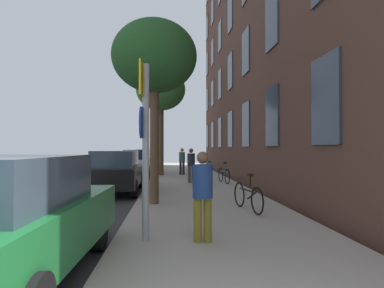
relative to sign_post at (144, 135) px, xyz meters
name	(u,v)px	position (x,y,z in m)	size (l,w,h in m)	color
ground_plane	(121,183)	(-1.96, 10.53, -1.95)	(41.80, 41.80, 0.00)	#332D28
road_asphalt	(79,183)	(-4.06, 10.53, -1.95)	(7.00, 38.00, 0.01)	#2D2D30
sidewalk	(191,181)	(1.54, 10.53, -1.89)	(4.20, 38.00, 0.12)	#9E9389
building_facade	(242,11)	(4.13, 10.03, 6.72)	(0.56, 27.00, 17.30)	#513328
sign_post	(144,135)	(0.00, 0.00, 0.00)	(0.16, 0.60, 3.11)	gray
traffic_light	(158,138)	(-0.25, 14.73, 0.44)	(0.43, 0.24, 3.31)	black
tree_near	(155,58)	(0.01, 3.66, 2.42)	(2.48, 2.48, 5.35)	brown
tree_far	(161,91)	(-0.06, 13.43, 3.25)	(2.96, 2.96, 6.41)	brown
bicycle_0	(248,196)	(2.46, 2.42, -1.45)	(0.48, 1.75, 0.96)	black
bicycle_1	(224,175)	(2.99, 8.93, -1.45)	(0.42, 1.66, 0.97)	black
bicycle_2	(209,172)	(2.50, 10.45, -1.45)	(0.42, 1.69, 0.97)	black
pedestrian_0	(203,190)	(1.01, -0.19, -0.95)	(0.46, 0.46, 1.55)	olive
pedestrian_1	(191,163)	(1.47, 9.09, -0.92)	(0.43, 0.43, 1.60)	#4C4742
pedestrian_2	(182,160)	(1.23, 13.60, -0.91)	(0.46, 0.46, 1.61)	#26262D
car_0	(3,220)	(-1.61, -1.53, -1.11)	(2.04, 4.11, 1.62)	#19662D
car_1	(117,171)	(-1.59, 6.80, -1.11)	(1.83, 4.38, 1.62)	black
car_2	(137,162)	(-1.61, 15.13, -1.11)	(1.81, 4.43, 1.62)	silver
car_3	(147,158)	(-1.60, 23.47, -1.11)	(1.93, 4.39, 1.62)	#19662D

